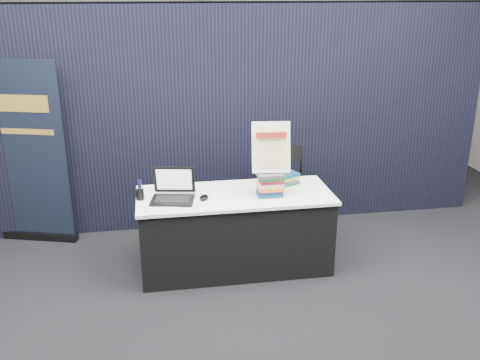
% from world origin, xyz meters
% --- Properties ---
extents(floor, '(8.00, 8.00, 0.00)m').
position_xyz_m(floor, '(0.00, 0.00, 0.00)').
color(floor, black).
rests_on(floor, ground).
extents(wall_back, '(8.00, 0.02, 3.50)m').
position_xyz_m(wall_back, '(0.00, 4.00, 1.75)').
color(wall_back, '#BAB7B0').
rests_on(wall_back, floor).
extents(drape_partition, '(6.00, 0.08, 2.40)m').
position_xyz_m(drape_partition, '(0.00, 1.60, 1.20)').
color(drape_partition, black).
rests_on(drape_partition, floor).
extents(display_table, '(1.80, 0.75, 0.75)m').
position_xyz_m(display_table, '(0.00, 0.55, 0.38)').
color(display_table, black).
rests_on(display_table, floor).
extents(laptop, '(0.42, 0.36, 0.28)m').
position_xyz_m(laptop, '(-0.58, 0.51, 0.82)').
color(laptop, black).
rests_on(laptop, display_table).
extents(mouse, '(0.11, 0.14, 0.04)m').
position_xyz_m(mouse, '(-0.29, 0.46, 0.77)').
color(mouse, black).
rests_on(mouse, display_table).
extents(brochure_left, '(0.30, 0.22, 0.00)m').
position_xyz_m(brochure_left, '(-0.68, 0.28, 0.75)').
color(brochure_left, white).
rests_on(brochure_left, display_table).
extents(brochure_mid, '(0.30, 0.22, 0.00)m').
position_xyz_m(brochure_mid, '(-0.70, 0.28, 0.75)').
color(brochure_mid, white).
rests_on(brochure_mid, display_table).
extents(brochure_right, '(0.32, 0.23, 0.00)m').
position_xyz_m(brochure_right, '(-0.45, 0.56, 0.75)').
color(brochure_right, silver).
rests_on(brochure_right, display_table).
extents(pen_cup, '(0.10, 0.10, 0.09)m').
position_xyz_m(pen_cup, '(-0.86, 0.55, 0.80)').
color(pen_cup, black).
rests_on(pen_cup, display_table).
extents(book_stack_tall, '(0.24, 0.19, 0.22)m').
position_xyz_m(book_stack_tall, '(0.32, 0.45, 0.86)').
color(book_stack_tall, '#1C5C6C').
rests_on(book_stack_tall, display_table).
extents(book_stack_short, '(0.24, 0.21, 0.11)m').
position_xyz_m(book_stack_short, '(0.55, 0.73, 0.81)').
color(book_stack_short, '#217D3E').
rests_on(book_stack_short, display_table).
extents(info_sign, '(0.36, 0.18, 0.47)m').
position_xyz_m(info_sign, '(0.32, 0.49, 1.20)').
color(info_sign, black).
rests_on(info_sign, book_stack_tall).
extents(pullup_banner, '(0.80, 0.33, 1.90)m').
position_xyz_m(pullup_banner, '(-1.96, 1.50, 0.84)').
color(pullup_banner, black).
rests_on(pullup_banner, floor).
extents(stacking_chair, '(0.45, 0.46, 1.00)m').
position_xyz_m(stacking_chair, '(0.59, 1.00, 0.56)').
color(stacking_chair, black).
rests_on(stacking_chair, floor).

